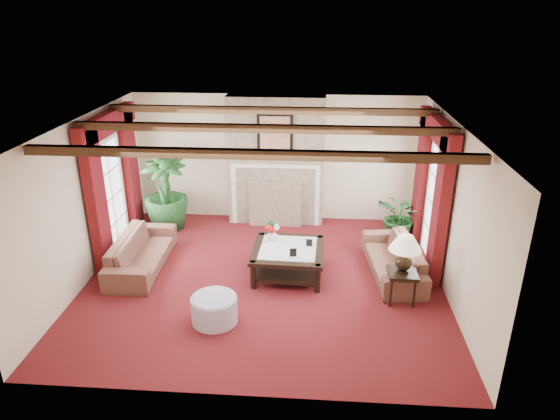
# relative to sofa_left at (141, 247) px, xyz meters

# --- Properties ---
(floor) EXTENTS (6.00, 6.00, 0.00)m
(floor) POSITION_rel_sofa_left_xyz_m (2.23, -0.31, -0.39)
(floor) COLOR #410B0B
(floor) RESTS_ON ground
(ceiling) EXTENTS (6.00, 6.00, 0.00)m
(ceiling) POSITION_rel_sofa_left_xyz_m (2.23, -0.31, 2.31)
(ceiling) COLOR white
(ceiling) RESTS_ON floor
(back_wall) EXTENTS (6.00, 0.02, 2.70)m
(back_wall) POSITION_rel_sofa_left_xyz_m (2.23, 2.44, 0.96)
(back_wall) COLOR beige
(back_wall) RESTS_ON ground
(left_wall) EXTENTS (0.02, 5.50, 2.70)m
(left_wall) POSITION_rel_sofa_left_xyz_m (-0.77, -0.31, 0.96)
(left_wall) COLOR beige
(left_wall) RESTS_ON ground
(right_wall) EXTENTS (0.02, 5.50, 2.70)m
(right_wall) POSITION_rel_sofa_left_xyz_m (5.23, -0.31, 0.96)
(right_wall) COLOR beige
(right_wall) RESTS_ON ground
(ceiling_beams) EXTENTS (6.00, 3.00, 0.12)m
(ceiling_beams) POSITION_rel_sofa_left_xyz_m (2.23, -0.31, 2.25)
(ceiling_beams) COLOR #331E10
(ceiling_beams) RESTS_ON ceiling
(fireplace) EXTENTS (2.00, 0.52, 2.70)m
(fireplace) POSITION_rel_sofa_left_xyz_m (2.23, 2.24, 2.31)
(fireplace) COLOR #9D8A66
(fireplace) RESTS_ON ground
(french_door_left) EXTENTS (0.10, 1.10, 2.16)m
(french_door_left) POSITION_rel_sofa_left_xyz_m (-0.74, 0.69, 1.74)
(french_door_left) COLOR white
(french_door_left) RESTS_ON ground
(french_door_right) EXTENTS (0.10, 1.10, 2.16)m
(french_door_right) POSITION_rel_sofa_left_xyz_m (5.20, 0.69, 1.74)
(french_door_right) COLOR white
(french_door_right) RESTS_ON ground
(curtains_left) EXTENTS (0.20, 2.40, 2.55)m
(curtains_left) POSITION_rel_sofa_left_xyz_m (-0.63, 0.69, 2.16)
(curtains_left) COLOR #490911
(curtains_left) RESTS_ON ground
(curtains_right) EXTENTS (0.20, 2.40, 2.55)m
(curtains_right) POSITION_rel_sofa_left_xyz_m (5.09, 0.69, 2.16)
(curtains_right) COLOR #490911
(curtains_right) RESTS_ON ground
(sofa_left) EXTENTS (2.04, 0.69, 0.79)m
(sofa_left) POSITION_rel_sofa_left_xyz_m (0.00, 0.00, 0.00)
(sofa_left) COLOR #370F1D
(sofa_left) RESTS_ON ground
(sofa_right) EXTENTS (2.05, 0.97, 0.76)m
(sofa_right) POSITION_rel_sofa_left_xyz_m (4.45, 0.10, -0.02)
(sofa_right) COLOR #370F1D
(sofa_right) RESTS_ON ground
(potted_palm) EXTENTS (1.03, 1.71, 0.92)m
(potted_palm) POSITION_rel_sofa_left_xyz_m (-0.01, 1.69, 0.07)
(potted_palm) COLOR black
(potted_palm) RESTS_ON ground
(small_plant) EXTENTS (1.88, 1.88, 0.77)m
(small_plant) POSITION_rel_sofa_left_xyz_m (4.77, 1.45, -0.01)
(small_plant) COLOR black
(small_plant) RESTS_ON ground
(coffee_table) EXTENTS (1.26, 1.26, 0.50)m
(coffee_table) POSITION_rel_sofa_left_xyz_m (2.63, -0.07, -0.14)
(coffee_table) COLOR black
(coffee_table) RESTS_ON ground
(side_table) EXTENTS (0.53, 0.53, 0.53)m
(side_table) POSITION_rel_sofa_left_xyz_m (4.46, -0.80, -0.13)
(side_table) COLOR black
(side_table) RESTS_ON ground
(ottoman) EXTENTS (0.68, 0.68, 0.40)m
(ottoman) POSITION_rel_sofa_left_xyz_m (1.62, -1.56, -0.19)
(ottoman) COLOR #9790A4
(ottoman) RESTS_ON ground
(table_lamp) EXTENTS (0.50, 0.50, 0.64)m
(table_lamp) POSITION_rel_sofa_left_xyz_m (4.46, -0.80, 0.45)
(table_lamp) COLOR black
(table_lamp) RESTS_ON side_table
(flower_vase) EXTENTS (0.30, 0.30, 0.20)m
(flower_vase) POSITION_rel_sofa_left_xyz_m (2.32, 0.23, 0.21)
(flower_vase) COLOR silver
(flower_vase) RESTS_ON coffee_table
(book) EXTENTS (0.22, 0.03, 0.31)m
(book) POSITION_rel_sofa_left_xyz_m (2.87, -0.38, 0.26)
(book) COLOR black
(book) RESTS_ON coffee_table
(photo_frame_a) EXTENTS (0.12, 0.04, 0.15)m
(photo_frame_a) POSITION_rel_sofa_left_xyz_m (2.73, -0.38, 0.18)
(photo_frame_a) COLOR black
(photo_frame_a) RESTS_ON coffee_table
(photo_frame_b) EXTENTS (0.11, 0.03, 0.14)m
(photo_frame_b) POSITION_rel_sofa_left_xyz_m (2.99, 0.02, 0.17)
(photo_frame_b) COLOR black
(photo_frame_b) RESTS_ON coffee_table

